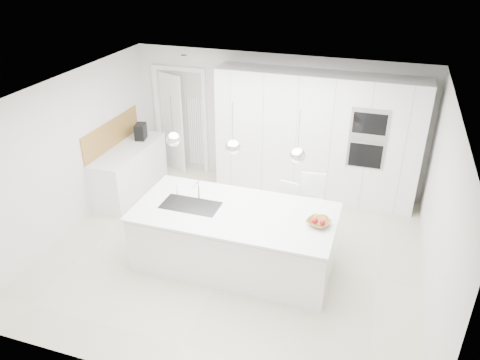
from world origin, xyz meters
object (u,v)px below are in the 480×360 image
(island_base, at_px, (234,240))
(espresso_machine, at_px, (141,132))
(bar_stool_left, at_px, (287,215))
(bar_stool_right, at_px, (310,212))
(fruit_bowl, at_px, (318,223))

(island_base, bearing_deg, espresso_machine, 141.87)
(island_base, relative_size, espresso_machine, 9.44)
(bar_stool_left, bearing_deg, espresso_machine, 171.09)
(espresso_machine, bearing_deg, bar_stool_right, -31.90)
(espresso_machine, bearing_deg, island_base, -52.02)
(fruit_bowl, relative_size, espresso_machine, 1.03)
(bar_stool_left, distance_m, bar_stool_right, 0.36)
(island_base, distance_m, espresso_machine, 3.28)
(fruit_bowl, distance_m, bar_stool_left, 1.06)
(island_base, xyz_separation_m, espresso_machine, (-2.53, 1.99, 0.62))
(espresso_machine, relative_size, bar_stool_right, 0.25)
(fruit_bowl, xyz_separation_m, bar_stool_right, (-0.24, 0.80, -0.35))
(island_base, relative_size, bar_stool_right, 2.39)
(fruit_bowl, relative_size, bar_stool_right, 0.26)
(bar_stool_right, bearing_deg, bar_stool_left, 178.27)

